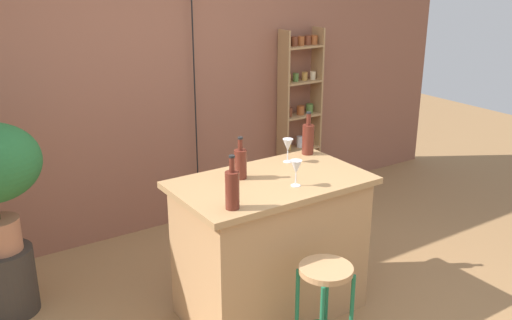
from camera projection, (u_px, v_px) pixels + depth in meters
back_wall at (158, 67)px, 4.75m from camera, size 6.40×0.10×2.80m
kitchen_counter at (271, 246)px, 3.75m from camera, size 1.23×0.72×0.94m
bar_stool at (325, 293)px, 3.25m from camera, size 0.31×0.31×0.63m
spice_shelf at (300, 112)px, 5.52m from camera, size 0.42×0.17×1.65m
plant_stool at (9, 281)px, 3.81m from camera, size 0.36×0.36×0.46m
bottle_spirits_clear at (308, 138)px, 4.04m from camera, size 0.08×0.08×0.31m
bottle_olive_oil at (232, 189)px, 3.15m from camera, size 0.08×0.08×0.31m
bottle_vinegar at (240, 163)px, 3.59m from camera, size 0.08×0.08×0.27m
wine_glass_left at (288, 146)px, 3.88m from camera, size 0.07×0.07×0.16m
wine_glass_center at (296, 168)px, 3.47m from camera, size 0.07×0.07×0.16m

